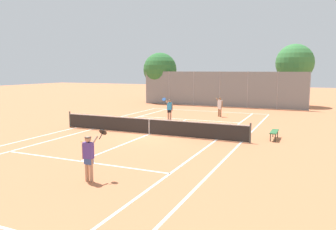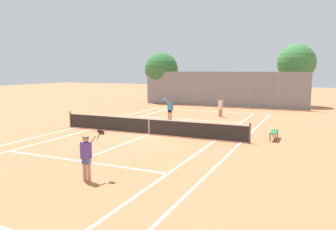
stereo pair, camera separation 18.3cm
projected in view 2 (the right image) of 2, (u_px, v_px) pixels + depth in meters
name	position (u px, v px, depth m)	size (l,w,h in m)	color
ground_plane	(149.00, 134.00, 19.61)	(120.00, 120.00, 0.00)	#C67047
court_line_markings	(149.00, 134.00, 19.61)	(11.10, 23.90, 0.01)	white
tennis_net	(149.00, 126.00, 19.54)	(12.00, 0.10, 1.07)	#474C47
player_near_side	(87.00, 155.00, 11.22)	(0.65, 0.74, 1.77)	tan
player_far_left	(170.00, 108.00, 24.67)	(0.62, 0.77, 1.77)	tan
player_far_right	(221.00, 106.00, 26.72)	(0.53, 0.47, 1.60)	#936B4C
loose_tennis_ball_0	(130.00, 117.00, 26.62)	(0.07, 0.07, 0.07)	#D1DB33
loose_tennis_ball_1	(228.00, 115.00, 27.73)	(0.07, 0.07, 0.07)	#D1DB33
loose_tennis_ball_2	(81.00, 141.00, 17.46)	(0.07, 0.07, 0.07)	#D1DB33
courtside_bench	(274.00, 132.00, 18.03)	(0.36, 1.50, 0.47)	#2D6638
back_fence	(221.00, 89.00, 33.94)	(17.27, 0.08, 3.65)	gray
tree_behind_left	(162.00, 70.00, 38.22)	(3.88, 3.88, 5.79)	brown
tree_behind_right	(297.00, 64.00, 34.17)	(3.91, 3.91, 6.51)	brown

